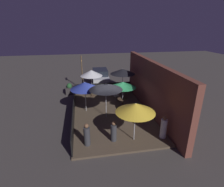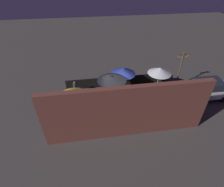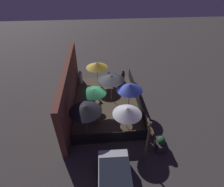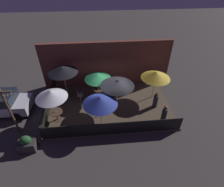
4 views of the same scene
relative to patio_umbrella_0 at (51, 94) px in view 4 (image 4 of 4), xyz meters
The scene contains 22 objects.
ground_plane 4.38m from the patio_umbrella_0, 17.41° to the left, with size 60.00×60.00×0.00m, color #423D3A.
patio_deck 4.35m from the patio_umbrella_0, 17.41° to the left, with size 8.60×5.40×0.12m.
building_wall 5.42m from the patio_umbrella_0, 48.55° to the left, with size 10.20×0.36×3.78m.
fence_front 4.23m from the patio_umbrella_0, 23.20° to the right, with size 8.40×0.05×0.95m.
fence_side_left 2.12m from the patio_umbrella_0, 121.05° to the left, with size 0.05×5.20×0.95m.
patio_umbrella_0 is the anchor object (origin of this frame).
patio_umbrella_1 3.55m from the patio_umbrella_0, 36.93° to the left, with size 1.93×1.93×2.09m.
patio_umbrella_2 4.09m from the patio_umbrella_0, ahead, with size 2.21×2.21×2.43m.
patio_umbrella_3 2.71m from the patio_umbrella_0, 82.53° to the left, with size 2.16×2.16×2.47m.
patio_umbrella_4 2.96m from the patio_umbrella_0, 13.00° to the right, with size 2.07×2.07×2.25m.
patio_umbrella_5 7.16m from the patio_umbrella_0, 14.60° to the left, with size 2.10×2.10×2.23m.
dining_table_0 1.58m from the patio_umbrella_0, ahead, with size 0.86×0.86×0.71m.
dining_table_1 3.87m from the patio_umbrella_0, 36.93° to the left, with size 0.78×0.78×0.75m.
patio_chair_0 2.84m from the patio_umbrella_0, 53.92° to the left, with size 0.46×0.46×0.94m.
patio_chair_1 5.83m from the patio_umbrella_0, 28.23° to the left, with size 0.48×0.48×0.90m.
patio_chair_2 5.27m from the patio_umbrella_0, 25.77° to the left, with size 0.41×0.41×0.91m.
patron_0 7.96m from the patio_umbrella_0, 26.50° to the left, with size 0.46×0.46×1.36m.
patron_1 7.01m from the patio_umbrella_0, ahead, with size 0.46×0.46×1.19m.
patron_2 7.14m from the patio_umbrella_0, ahead, with size 0.45×0.45×1.28m.
planter_box 3.04m from the patio_umbrella_0, 122.73° to the right, with size 0.96×0.67×1.02m.
light_post 2.38m from the patio_umbrella_0, 160.67° to the right, with size 1.10×0.12×3.42m.
parked_car_0 4.31m from the patio_umbrella_0, 163.23° to the left, with size 3.98×1.89×1.62m.
Camera 4 is at (-0.73, -9.57, 8.61)m, focal length 28.00 mm.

